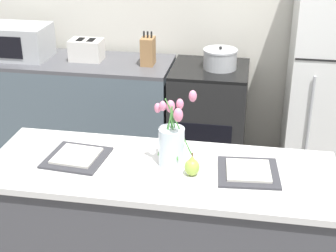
{
  "coord_description": "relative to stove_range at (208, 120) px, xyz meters",
  "views": [
    {
      "loc": [
        0.44,
        -2.25,
        2.2
      ],
      "look_at": [
        0.0,
        0.25,
        1.01
      ],
      "focal_mm": 55.0,
      "sensor_mm": 36.0,
      "label": 1
    }
  ],
  "objects": [
    {
      "name": "plate_setting_right",
      "position": [
        0.35,
        -1.58,
        0.45
      ],
      "size": [
        0.33,
        0.33,
        0.02
      ],
      "color": "#333338",
      "rests_on": "kitchen_island"
    },
    {
      "name": "pear_figurine",
      "position": [
        0.07,
        -1.64,
        0.49
      ],
      "size": [
        0.08,
        0.08,
        0.12
      ],
      "color": "#9EBC47",
      "rests_on": "kitchen_island"
    },
    {
      "name": "kitchen_island",
      "position": [
        -0.1,
        -1.6,
        -0.0
      ],
      "size": [
        1.8,
        0.66,
        0.89
      ],
      "color": "#4C4C51",
      "rests_on": "ground_plane"
    },
    {
      "name": "refrigerator",
      "position": [
        0.95,
        0.0,
        0.44
      ],
      "size": [
        0.68,
        0.67,
        1.79
      ],
      "color": "white",
      "rests_on": "ground_plane"
    },
    {
      "name": "back_counter",
      "position": [
        -1.16,
        0.0,
        0.0
      ],
      "size": [
        1.68,
        0.6,
        0.9
      ],
      "color": "slate",
      "rests_on": "ground_plane"
    },
    {
      "name": "knife_block",
      "position": [
        -0.5,
        -0.01,
        0.56
      ],
      "size": [
        0.1,
        0.14,
        0.27
      ],
      "color": "#A37547",
      "rests_on": "back_counter"
    },
    {
      "name": "stove_range",
      "position": [
        0.0,
        0.0,
        0.0
      ],
      "size": [
        0.6,
        0.61,
        0.9
      ],
      "color": "black",
      "rests_on": "ground_plane"
    },
    {
      "name": "microwave",
      "position": [
        -1.58,
        -0.0,
        0.59
      ],
      "size": [
        0.48,
        0.37,
        0.27
      ],
      "color": "#B7BABC",
      "rests_on": "back_counter"
    },
    {
      "name": "plate_setting_left",
      "position": [
        -0.55,
        -1.58,
        0.45
      ],
      "size": [
        0.33,
        0.33,
        0.02
      ],
      "color": "#333338",
      "rests_on": "kitchen_island"
    },
    {
      "name": "back_wall",
      "position": [
        -0.1,
        0.4,
        0.9
      ],
      "size": [
        5.2,
        0.08,
        2.7
      ],
      "color": "silver",
      "rests_on": "ground_plane"
    },
    {
      "name": "toaster",
      "position": [
        -1.02,
        0.02,
        0.54
      ],
      "size": [
        0.28,
        0.18,
        0.17
      ],
      "color": "silver",
      "rests_on": "back_counter"
    },
    {
      "name": "cooking_pot",
      "position": [
        0.08,
        -0.0,
        0.53
      ],
      "size": [
        0.27,
        0.27,
        0.18
      ],
      "color": "#B2B5B7",
      "rests_on": "stove_range"
    },
    {
      "name": "flower_vase",
      "position": [
        -0.04,
        -1.56,
        0.57
      ],
      "size": [
        0.21,
        0.16,
        0.42
      ],
      "color": "silver",
      "rests_on": "kitchen_island"
    }
  ]
}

